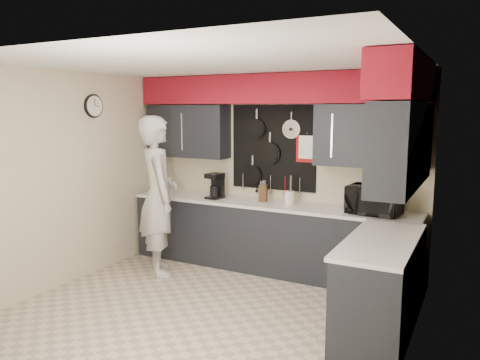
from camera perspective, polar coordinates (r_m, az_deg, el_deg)
The scene contains 10 objects.
ground at distance 5.24m, azimuth -3.47°, elevation -15.48°, with size 4.00×4.00×0.00m, color #BFAF94.
back_wall_assembly at distance 6.21m, azimuth 4.13°, elevation 7.40°, with size 4.00×0.36×2.60m.
right_wall_assembly at distance 4.40m, azimuth 19.43°, elevation 5.56°, with size 0.36×3.50×2.60m.
left_wall_assembly at distance 6.13m, azimuth -19.70°, elevation 0.56°, with size 0.05×3.50×2.60m.
base_cabinets at distance 5.84m, azimuth 6.48°, elevation -8.18°, with size 3.95×2.20×0.92m.
microwave at distance 5.70m, azimuth 16.03°, elevation -2.38°, with size 0.60×0.41×0.33m, color black.
knife_block at distance 6.24m, azimuth 2.84°, elevation -1.61°, with size 0.10×0.10×0.22m, color #32190F.
utensil_crock at distance 6.11m, azimuth 6.04°, elevation -2.13°, with size 0.13×0.13×0.17m, color white.
coffee_maker at distance 6.46m, azimuth -2.97°, elevation -0.64°, with size 0.21×0.25×0.35m.
person at distance 6.15m, azimuth -9.93°, elevation -1.91°, with size 0.75×0.49×2.06m, color #BBBBB9.
Camera 1 is at (2.48, -4.09, 2.14)m, focal length 35.00 mm.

